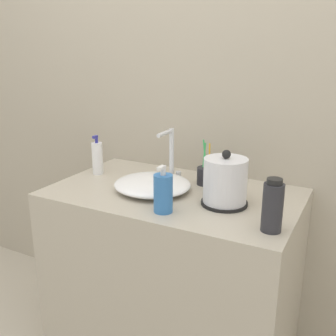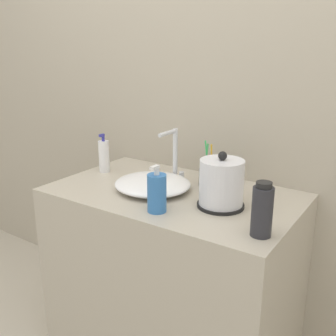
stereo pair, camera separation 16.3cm
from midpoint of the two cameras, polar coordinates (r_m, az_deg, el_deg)
name	(u,v)px [view 2 (the right image)]	position (r m, az deg, el deg)	size (l,w,h in m)	color
wall_back	(213,67)	(1.84, 9.20, 14.30)	(6.00, 0.04, 2.60)	#ADA38E
vanity_counter	(173,275)	(1.84, 3.32, -15.30)	(1.04, 0.62, 0.80)	#B7AD99
sink_basin	(153,184)	(1.66, 0.57, -2.36)	(0.33, 0.31, 0.05)	white
faucet	(174,152)	(1.76, 3.59, 2.23)	(0.06, 0.14, 0.24)	silver
electric_kettle	(221,185)	(1.50, 10.86, -2.51)	(0.18, 0.18, 0.22)	black
toothbrush_cup	(208,176)	(1.73, 8.52, -1.26)	(0.08, 0.08, 0.20)	#232328
lotion_bottle	(104,156)	(1.91, -6.87, 1.69)	(0.05, 0.05, 0.19)	white
shampoo_bottle	(262,210)	(1.30, 17.05, -5.97)	(0.07, 0.07, 0.18)	#28282D
mouthwash_bottle	(157,193)	(1.43, 1.63, -3.66)	(0.07, 0.07, 0.18)	#3370B7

